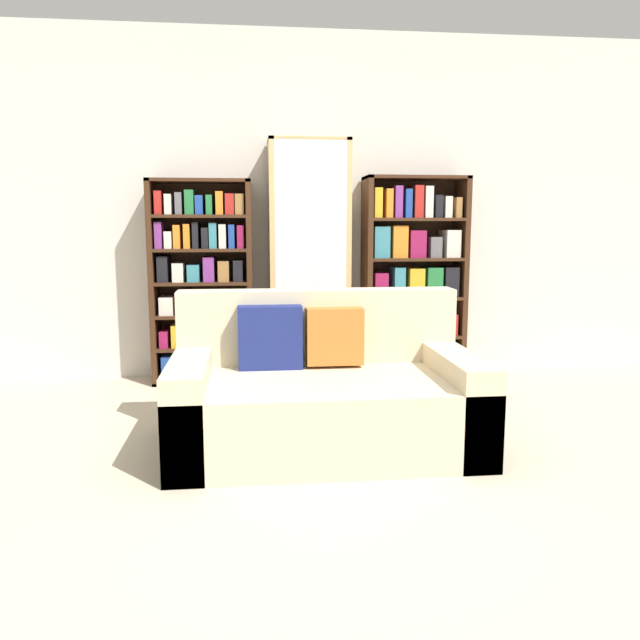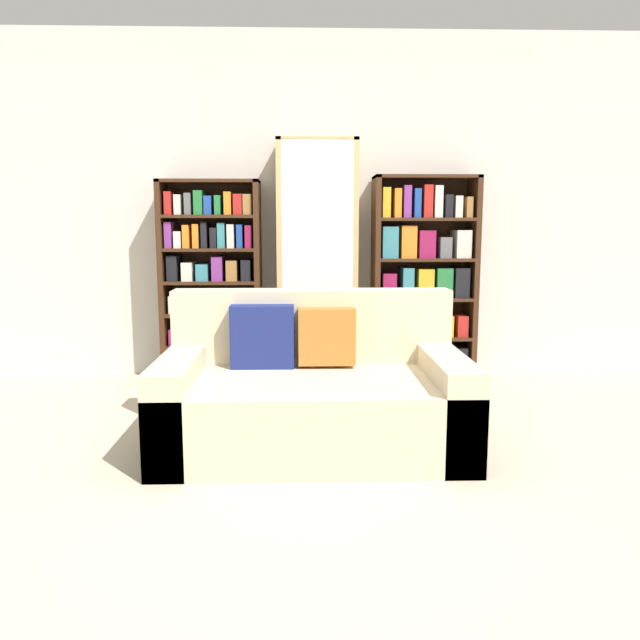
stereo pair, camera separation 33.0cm
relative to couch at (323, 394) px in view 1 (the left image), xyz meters
The scene contains 7 objects.
ground_plane 0.77m from the couch, 97.57° to the right, with size 16.00×16.00×0.00m, color beige.
wall_back 2.03m from the couch, 93.13° to the left, with size 6.84×0.06×2.70m.
couch is the anchor object (origin of this frame).
bookshelf_left 1.76m from the couch, 116.43° to the left, with size 0.77×0.32×1.55m.
display_cabinet 1.63m from the couch, 87.60° to the left, with size 0.61×0.36×1.85m.
bookshelf_right 1.83m from the couch, 59.50° to the left, with size 0.80×0.32×1.58m.
wine_bottle 1.05m from the couch, 47.62° to the left, with size 0.09×0.09×0.40m.
Camera 1 is at (-0.29, -2.61, 1.20)m, focal length 35.00 mm.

